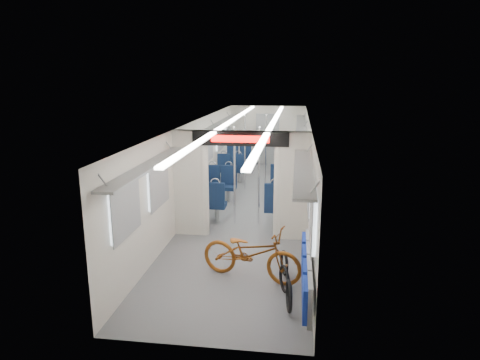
{
  "coord_description": "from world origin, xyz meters",
  "views": [
    {
      "loc": [
        1.15,
        -10.73,
        3.38
      ],
      "look_at": [
        -0.06,
        -1.71,
        1.18
      ],
      "focal_mm": 32.0,
      "sensor_mm": 36.0,
      "label": 1
    }
  ],
  "objects_px": {
    "stanchion_far_left": "(245,152)",
    "seat_bay_near_left": "(214,190)",
    "seat_bay_near_right": "(287,192)",
    "bike_hoop_a": "(289,298)",
    "stanchion_far_right": "(266,152)",
    "bike_hoop_c": "(284,264)",
    "flip_bench": "(306,272)",
    "stanchion_near_left": "(235,176)",
    "bicycle": "(251,253)",
    "bike_hoop_b": "(284,280)",
    "seat_bay_far_left": "(235,162)",
    "seat_bay_far_right": "(289,165)",
    "stanchion_near_right": "(259,176)"
  },
  "relations": [
    {
      "from": "stanchion_far_left",
      "to": "seat_bay_near_left",
      "type": "bearing_deg",
      "value": -103.0
    },
    {
      "from": "seat_bay_near_right",
      "to": "bike_hoop_a",
      "type": "bearing_deg",
      "value": -87.9
    },
    {
      "from": "stanchion_far_right",
      "to": "bike_hoop_c",
      "type": "bearing_deg",
      "value": -82.46
    },
    {
      "from": "flip_bench",
      "to": "stanchion_near_left",
      "type": "distance_m",
      "value": 4.02
    },
    {
      "from": "bicycle",
      "to": "seat_bay_near_left",
      "type": "bearing_deg",
      "value": 36.13
    },
    {
      "from": "bike_hoop_a",
      "to": "bike_hoop_b",
      "type": "height_order",
      "value": "bike_hoop_a"
    },
    {
      "from": "bike_hoop_a",
      "to": "seat_bay_far_left",
      "type": "relative_size",
      "value": 0.24
    },
    {
      "from": "flip_bench",
      "to": "bike_hoop_b",
      "type": "bearing_deg",
      "value": 127.43
    },
    {
      "from": "seat_bay_far_right",
      "to": "stanchion_near_left",
      "type": "height_order",
      "value": "stanchion_near_left"
    },
    {
      "from": "stanchion_near_left",
      "to": "stanchion_far_right",
      "type": "height_order",
      "value": "same"
    },
    {
      "from": "stanchion_far_left",
      "to": "stanchion_near_left",
      "type": "bearing_deg",
      "value": -87.24
    },
    {
      "from": "stanchion_near_right",
      "to": "bike_hoop_b",
      "type": "bearing_deg",
      "value": -77.67
    },
    {
      "from": "stanchion_near_right",
      "to": "stanchion_far_right",
      "type": "relative_size",
      "value": 1.0
    },
    {
      "from": "bike_hoop_c",
      "to": "seat_bay_far_right",
      "type": "xyz_separation_m",
      "value": [
        -0.07,
        7.03,
        0.33
      ]
    },
    {
      "from": "bicycle",
      "to": "bike_hoop_c",
      "type": "xyz_separation_m",
      "value": [
        0.56,
        0.22,
        -0.27
      ]
    },
    {
      "from": "bike_hoop_b",
      "to": "stanchion_near_left",
      "type": "distance_m",
      "value": 3.57
    },
    {
      "from": "bike_hoop_b",
      "to": "stanchion_far_left",
      "type": "bearing_deg",
      "value": 102.51
    },
    {
      "from": "bicycle",
      "to": "bike_hoop_b",
      "type": "bearing_deg",
      "value": -109.07
    },
    {
      "from": "seat_bay_near_left",
      "to": "stanchion_near_right",
      "type": "bearing_deg",
      "value": -35.48
    },
    {
      "from": "bike_hoop_b",
      "to": "seat_bay_near_left",
      "type": "distance_m",
      "value": 4.59
    },
    {
      "from": "flip_bench",
      "to": "stanchion_far_right",
      "type": "xyz_separation_m",
      "value": [
        -1.13,
        6.94,
        0.57
      ]
    },
    {
      "from": "bike_hoop_a",
      "to": "bike_hoop_b",
      "type": "relative_size",
      "value": 1.07
    },
    {
      "from": "bike_hoop_a",
      "to": "seat_bay_far_right",
      "type": "height_order",
      "value": "seat_bay_far_right"
    },
    {
      "from": "seat_bay_near_right",
      "to": "stanchion_near_left",
      "type": "height_order",
      "value": "stanchion_near_left"
    },
    {
      "from": "flip_bench",
      "to": "stanchion_far_right",
      "type": "bearing_deg",
      "value": 99.26
    },
    {
      "from": "seat_bay_near_left",
      "to": "bike_hoop_c",
      "type": "bearing_deg",
      "value": -61.19
    },
    {
      "from": "bike_hoop_b",
      "to": "seat_bay_far_left",
      "type": "relative_size",
      "value": 0.23
    },
    {
      "from": "bicycle",
      "to": "bike_hoop_b",
      "type": "distance_m",
      "value": 0.76
    },
    {
      "from": "bike_hoop_c",
      "to": "stanchion_far_right",
      "type": "distance_m",
      "value": 6.01
    },
    {
      "from": "flip_bench",
      "to": "seat_bay_near_right",
      "type": "distance_m",
      "value": 4.58
    },
    {
      "from": "bike_hoop_c",
      "to": "flip_bench",
      "type": "bearing_deg",
      "value": -71.53
    },
    {
      "from": "stanchion_near_left",
      "to": "stanchion_far_left",
      "type": "bearing_deg",
      "value": 92.76
    },
    {
      "from": "seat_bay_near_right",
      "to": "stanchion_near_right",
      "type": "bearing_deg",
      "value": -125.62
    },
    {
      "from": "flip_bench",
      "to": "seat_bay_near_right",
      "type": "height_order",
      "value": "seat_bay_near_right"
    },
    {
      "from": "bike_hoop_a",
      "to": "stanchion_far_right",
      "type": "distance_m",
      "value": 7.2
    },
    {
      "from": "seat_bay_far_right",
      "to": "stanchion_near_right",
      "type": "relative_size",
      "value": 0.86
    },
    {
      "from": "stanchion_far_right",
      "to": "bicycle",
      "type": "bearing_deg",
      "value": -87.94
    },
    {
      "from": "bicycle",
      "to": "bike_hoop_b",
      "type": "xyz_separation_m",
      "value": [
        0.58,
        -0.41,
        -0.27
      ]
    },
    {
      "from": "flip_bench",
      "to": "bike_hoop_b",
      "type": "xyz_separation_m",
      "value": [
        -0.33,
        0.43,
        -0.38
      ]
    },
    {
      "from": "stanchion_near_right",
      "to": "seat_bay_far_right",
      "type": "bearing_deg",
      "value": 81.91
    },
    {
      "from": "bike_hoop_a",
      "to": "stanchion_far_right",
      "type": "bearing_deg",
      "value": 97.13
    },
    {
      "from": "seat_bay_far_right",
      "to": "stanchion_near_left",
      "type": "xyz_separation_m",
      "value": [
        -1.19,
        -4.45,
        0.62
      ]
    },
    {
      "from": "bike_hoop_b",
      "to": "seat_bay_far_right",
      "type": "distance_m",
      "value": 7.66
    },
    {
      "from": "bike_hoop_b",
      "to": "stanchion_near_left",
      "type": "xyz_separation_m",
      "value": [
        -1.27,
        3.2,
        0.95
      ]
    },
    {
      "from": "stanchion_near_left",
      "to": "bike_hoop_b",
      "type": "bearing_deg",
      "value": -68.34
    },
    {
      "from": "flip_bench",
      "to": "seat_bay_far_right",
      "type": "height_order",
      "value": "seat_bay_far_right"
    },
    {
      "from": "seat_bay_near_right",
      "to": "stanchion_near_left",
      "type": "xyz_separation_m",
      "value": [
        -1.19,
        -0.93,
        0.58
      ]
    },
    {
      "from": "bicycle",
      "to": "stanchion_far_right",
      "type": "bearing_deg",
      "value": 17.97
    },
    {
      "from": "seat_bay_near_left",
      "to": "stanchion_far_right",
      "type": "distance_m",
      "value": 2.7
    },
    {
      "from": "bike_hoop_b",
      "to": "stanchion_far_left",
      "type": "xyz_separation_m",
      "value": [
        -1.43,
        6.43,
        0.95
      ]
    }
  ]
}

